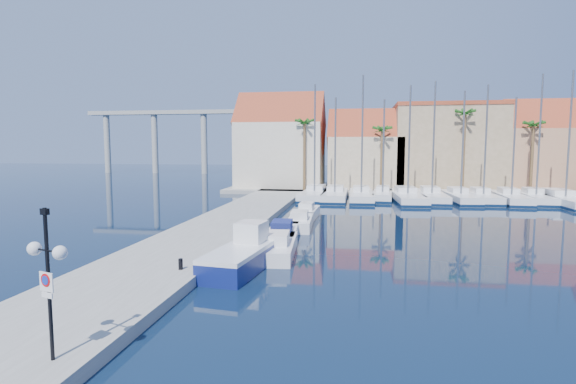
# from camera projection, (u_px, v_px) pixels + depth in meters

# --- Properties ---
(ground) EXTENTS (260.00, 260.00, 0.00)m
(ground) POSITION_uv_depth(u_px,v_px,m) (326.00, 309.00, 17.43)
(ground) COLOR black
(ground) RESTS_ON ground
(quay_west) EXTENTS (6.00, 77.00, 0.50)m
(quay_west) POSITION_uv_depth(u_px,v_px,m) (214.00, 231.00, 32.07)
(quay_west) COLOR gray
(quay_west) RESTS_ON ground
(shore_north) EXTENTS (54.00, 16.00, 0.50)m
(shore_north) POSITION_uv_depth(u_px,v_px,m) (422.00, 189.00, 63.00)
(shore_north) COLOR gray
(shore_north) RESTS_ON ground
(lamp_post) EXTENTS (1.38, 0.70, 4.19)m
(lamp_post) POSITION_uv_depth(u_px,v_px,m) (47.00, 261.00, 11.96)
(lamp_post) COLOR black
(lamp_post) RESTS_ON quay_west
(bollard) EXTENTS (0.21, 0.21, 0.52)m
(bollard) POSITION_uv_depth(u_px,v_px,m) (181.00, 264.00, 21.17)
(bollard) COLOR black
(bollard) RESTS_ON quay_west
(fishing_boat) EXTENTS (2.98, 6.69, 2.26)m
(fishing_boat) POSITION_uv_depth(u_px,v_px,m) (244.00, 254.00, 23.16)
(fishing_boat) COLOR navy
(fishing_boat) RESTS_ON ground
(motorboat_west_0) EXTENTS (2.44, 6.28, 1.40)m
(motorboat_west_0) POSITION_uv_depth(u_px,v_px,m) (277.00, 246.00, 26.07)
(motorboat_west_0) COLOR white
(motorboat_west_0) RESTS_ON ground
(motorboat_west_1) EXTENTS (2.28, 5.90, 1.40)m
(motorboat_west_1) POSITION_uv_depth(u_px,v_px,m) (283.00, 233.00, 30.15)
(motorboat_west_1) COLOR white
(motorboat_west_1) RESTS_ON ground
(motorboat_west_2) EXTENTS (2.06, 5.64, 1.40)m
(motorboat_west_2) POSITION_uv_depth(u_px,v_px,m) (300.00, 221.00, 34.65)
(motorboat_west_2) COLOR white
(motorboat_west_2) RESTS_ON ground
(motorboat_west_3) EXTENTS (1.80, 5.17, 1.40)m
(motorboat_west_3) POSITION_uv_depth(u_px,v_px,m) (307.00, 212.00, 39.59)
(motorboat_west_3) COLOR white
(motorboat_west_3) RESTS_ON ground
(sailboat_0) EXTENTS (3.31, 10.69, 13.41)m
(sailboat_0) POSITION_uv_depth(u_px,v_px,m) (315.00, 194.00, 53.66)
(sailboat_0) COLOR white
(sailboat_0) RESTS_ON ground
(sailboat_1) EXTENTS (2.80, 10.56, 11.82)m
(sailboat_1) POSITION_uv_depth(u_px,v_px,m) (335.00, 195.00, 52.87)
(sailboat_1) COLOR white
(sailboat_1) RESTS_ON ground
(sailboat_2) EXTENTS (2.87, 10.27, 14.23)m
(sailboat_2) POSITION_uv_depth(u_px,v_px,m) (361.00, 195.00, 52.17)
(sailboat_2) COLOR white
(sailboat_2) RESTS_ON ground
(sailboat_3) EXTENTS (2.71, 8.21, 11.61)m
(sailboat_3) POSITION_uv_depth(u_px,v_px,m) (383.00, 195.00, 52.58)
(sailboat_3) COLOR white
(sailboat_3) RESTS_ON ground
(sailboat_4) EXTENTS (3.71, 11.66, 12.98)m
(sailboat_4) POSITION_uv_depth(u_px,v_px,m) (407.00, 196.00, 51.24)
(sailboat_4) COLOR white
(sailboat_4) RESTS_ON ground
(sailboat_5) EXTENTS (2.76, 10.33, 13.48)m
(sailboat_5) POSITION_uv_depth(u_px,v_px,m) (431.00, 196.00, 51.62)
(sailboat_5) COLOR white
(sailboat_5) RESTS_ON ground
(sailboat_6) EXTENTS (3.10, 9.62, 12.33)m
(sailboat_6) POSITION_uv_depth(u_px,v_px,m) (459.00, 197.00, 50.71)
(sailboat_6) COLOR white
(sailboat_6) RESTS_ON ground
(sailboat_7) EXTENTS (2.60, 8.87, 12.96)m
(sailboat_7) POSITION_uv_depth(u_px,v_px,m) (482.00, 197.00, 50.48)
(sailboat_7) COLOR white
(sailboat_7) RESTS_ON ground
(sailboat_8) EXTENTS (3.04, 9.86, 11.59)m
(sailboat_8) POSITION_uv_depth(u_px,v_px,m) (510.00, 198.00, 50.03)
(sailboat_8) COLOR white
(sailboat_8) RESTS_ON ground
(sailboat_9) EXTENTS (3.07, 9.30, 14.04)m
(sailboat_9) POSITION_uv_depth(u_px,v_px,m) (535.00, 197.00, 49.99)
(sailboat_9) COLOR white
(sailboat_9) RESTS_ON ground
(sailboat_10) EXTENTS (3.50, 12.10, 14.10)m
(sailboat_10) POSITION_uv_depth(u_px,v_px,m) (562.00, 200.00, 48.26)
(sailboat_10) COLOR white
(sailboat_10) RESTS_ON ground
(building_0) EXTENTS (12.30, 9.00, 13.50)m
(building_0) POSITION_uv_depth(u_px,v_px,m) (281.00, 144.00, 64.50)
(building_0) COLOR beige
(building_0) RESTS_ON shore_north
(building_1) EXTENTS (10.30, 8.00, 11.00)m
(building_1) POSITION_uv_depth(u_px,v_px,m) (365.00, 153.00, 62.75)
(building_1) COLOR tan
(building_1) RESTS_ON shore_north
(building_2) EXTENTS (14.20, 10.20, 11.50)m
(building_2) POSITION_uv_depth(u_px,v_px,m) (446.00, 146.00, 61.91)
(building_2) COLOR #9E8561
(building_2) RESTS_ON shore_north
(building_3) EXTENTS (10.30, 8.00, 12.00)m
(building_3) POSITION_uv_depth(u_px,v_px,m) (542.00, 149.00, 59.10)
(building_3) COLOR tan
(building_3) RESTS_ON shore_north
(palm_0) EXTENTS (2.60, 2.60, 10.15)m
(palm_0) POSITION_uv_depth(u_px,v_px,m) (304.00, 125.00, 58.70)
(palm_0) COLOR brown
(palm_0) RESTS_ON shore_north
(palm_1) EXTENTS (2.60, 2.60, 9.15)m
(palm_1) POSITION_uv_depth(u_px,v_px,m) (382.00, 132.00, 57.23)
(palm_1) COLOR brown
(palm_1) RESTS_ON shore_north
(palm_2) EXTENTS (2.60, 2.60, 11.15)m
(palm_2) POSITION_uv_depth(u_px,v_px,m) (465.00, 116.00, 55.48)
(palm_2) COLOR brown
(palm_2) RESTS_ON shore_north
(palm_3) EXTENTS (2.60, 2.60, 9.65)m
(palm_3) POSITION_uv_depth(u_px,v_px,m) (534.00, 127.00, 54.37)
(palm_3) COLOR brown
(palm_3) RESTS_ON shore_north
(viaduct) EXTENTS (48.00, 2.20, 14.45)m
(viaduct) POSITION_uv_depth(u_px,v_px,m) (183.00, 129.00, 103.05)
(viaduct) COLOR #9E9E99
(viaduct) RESTS_ON ground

